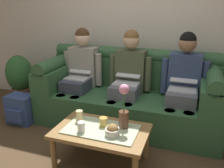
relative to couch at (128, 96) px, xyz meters
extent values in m
cube|color=beige|center=(0.00, 0.53, 1.08)|extent=(6.00, 0.12, 2.90)
cube|color=#2D5633|center=(0.00, -0.07, -0.16)|extent=(2.30, 0.88, 0.42)
cube|color=#2D5633|center=(0.00, 0.26, 0.25)|extent=(2.30, 0.22, 0.40)
cylinder|color=#2D5633|center=(0.00, 0.26, 0.50)|extent=(2.30, 0.18, 0.18)
cube|color=#2D5633|center=(-1.01, -0.07, 0.19)|extent=(0.28, 0.88, 0.28)
cylinder|color=#2D5633|center=(-1.01, -0.07, 0.38)|extent=(0.18, 0.88, 0.18)
cube|color=#2D5633|center=(1.01, -0.07, 0.19)|extent=(0.28, 0.88, 0.28)
cylinder|color=#2D5633|center=(1.01, -0.07, 0.38)|extent=(0.18, 0.88, 0.18)
cube|color=#383D4C|center=(-0.68, -0.13, 0.13)|extent=(0.34, 0.40, 0.15)
cylinder|color=#383D4C|center=(-0.78, -0.39, -0.16)|extent=(0.12, 0.12, 0.42)
cylinder|color=#383D4C|center=(-0.58, -0.39, -0.16)|extent=(0.12, 0.12, 0.42)
cube|color=gray|center=(-0.68, 0.11, 0.32)|extent=(0.38, 0.22, 0.54)
cylinder|color=gray|center=(-0.92, 0.07, 0.30)|extent=(0.09, 0.09, 0.44)
cylinder|color=gray|center=(-0.45, 0.07, 0.30)|extent=(0.09, 0.09, 0.44)
sphere|color=beige|center=(-0.68, 0.09, 0.72)|extent=(0.21, 0.21, 0.21)
sphere|color=#472D19|center=(-0.68, 0.09, 0.76)|extent=(0.19, 0.19, 0.19)
cube|color=silver|center=(-0.68, -0.11, 0.21)|extent=(0.31, 0.22, 0.02)
cube|color=silver|center=(-0.68, 0.05, 0.31)|extent=(0.31, 0.19, 0.11)
cube|color=black|center=(-0.68, 0.04, 0.31)|extent=(0.27, 0.17, 0.09)
cube|color=#595B66|center=(0.00, -0.13, 0.13)|extent=(0.34, 0.40, 0.15)
cylinder|color=#595B66|center=(-0.10, -0.39, -0.16)|extent=(0.12, 0.12, 0.42)
cylinder|color=#595B66|center=(0.10, -0.39, -0.16)|extent=(0.12, 0.12, 0.42)
cube|color=#475138|center=(0.00, 0.11, 0.32)|extent=(0.38, 0.22, 0.54)
cylinder|color=#475138|center=(-0.23, 0.07, 0.30)|extent=(0.09, 0.09, 0.44)
cylinder|color=#475138|center=(0.23, 0.07, 0.30)|extent=(0.09, 0.09, 0.44)
sphere|color=tan|center=(0.00, 0.09, 0.72)|extent=(0.21, 0.21, 0.21)
sphere|color=brown|center=(0.00, 0.09, 0.76)|extent=(0.19, 0.19, 0.19)
cube|color=silver|center=(0.00, -0.11, 0.21)|extent=(0.31, 0.22, 0.02)
cube|color=silver|center=(0.00, 0.04, 0.31)|extent=(0.31, 0.20, 0.09)
cube|color=black|center=(0.00, 0.03, 0.31)|extent=(0.27, 0.17, 0.07)
cube|color=#595B66|center=(0.68, -0.13, 0.13)|extent=(0.34, 0.40, 0.15)
cylinder|color=#595B66|center=(0.58, -0.39, -0.16)|extent=(0.12, 0.12, 0.42)
cylinder|color=#595B66|center=(0.78, -0.39, -0.16)|extent=(0.12, 0.12, 0.42)
cube|color=navy|center=(0.68, 0.11, 0.32)|extent=(0.38, 0.22, 0.54)
cylinder|color=navy|center=(0.45, 0.07, 0.30)|extent=(0.09, 0.09, 0.44)
cylinder|color=navy|center=(0.92, 0.07, 0.30)|extent=(0.09, 0.09, 0.44)
sphere|color=#936B4C|center=(0.68, 0.09, 0.72)|extent=(0.21, 0.21, 0.21)
sphere|color=black|center=(0.68, 0.09, 0.76)|extent=(0.19, 0.19, 0.19)
cube|color=silver|center=(0.68, -0.11, 0.21)|extent=(0.31, 0.22, 0.02)
cube|color=silver|center=(0.68, 0.03, 0.32)|extent=(0.31, 0.20, 0.08)
cube|color=black|center=(0.68, 0.02, 0.31)|extent=(0.27, 0.18, 0.06)
cube|color=olive|center=(0.00, -0.95, -0.02)|extent=(0.90, 0.57, 0.04)
cube|color=#B2C69E|center=(0.00, -0.95, 0.01)|extent=(0.70, 0.40, 0.01)
cylinder|color=olive|center=(-0.40, -1.19, -0.20)|extent=(0.06, 0.06, 0.34)
cylinder|color=olive|center=(-0.40, -0.71, -0.20)|extent=(0.06, 0.06, 0.34)
cylinder|color=olive|center=(0.40, -0.71, -0.20)|extent=(0.06, 0.06, 0.34)
cylinder|color=brown|center=(0.19, -0.85, 0.10)|extent=(0.10, 0.10, 0.17)
cylinder|color=#3D7538|center=(0.19, -0.85, 0.28)|extent=(0.01, 0.01, 0.19)
sphere|color=pink|center=(0.19, -0.85, 0.41)|extent=(0.10, 0.10, 0.10)
cylinder|color=silver|center=(0.14, -1.03, 0.05)|extent=(0.14, 0.14, 0.06)
sphere|color=olive|center=(0.14, -1.03, 0.07)|extent=(0.11, 0.11, 0.11)
cylinder|color=#DBB77A|center=(-0.27, -0.88, 0.07)|extent=(0.07, 0.07, 0.12)
cylinder|color=white|center=(-0.16, -1.07, 0.06)|extent=(0.07, 0.07, 0.10)
cylinder|color=gold|center=(0.00, -0.89, 0.06)|extent=(0.08, 0.08, 0.09)
cube|color=#33477A|center=(-1.34, -0.49, -0.18)|extent=(0.35, 0.24, 0.38)
cube|color=#33477A|center=(-1.34, -0.63, -0.22)|extent=(0.24, 0.05, 0.17)
cylinder|color=brown|center=(-1.77, 0.05, -0.24)|extent=(0.28, 0.28, 0.26)
ellipsoid|color=#2D602D|center=(-1.77, 0.05, 0.13)|extent=(0.40, 0.40, 0.56)
camera|label=1|loc=(0.78, -2.86, 1.16)|focal=38.60mm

